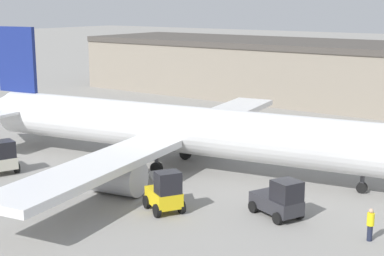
{
  "coord_description": "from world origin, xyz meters",
  "views": [
    {
      "loc": [
        24.74,
        -34.07,
        12.16
      ],
      "look_at": [
        0.0,
        0.0,
        3.14
      ],
      "focal_mm": 55.0,
      "sensor_mm": 36.0,
      "label": 1
    }
  ],
  "objects_px": {
    "ground_crew_worker": "(370,224)",
    "pushback_tug": "(280,200)",
    "baggage_tug": "(0,157)",
    "airplane": "(180,131)",
    "belt_loader_truck": "(165,193)"
  },
  "relations": [
    {
      "from": "ground_crew_worker",
      "to": "pushback_tug",
      "type": "distance_m",
      "value": 5.43
    },
    {
      "from": "baggage_tug",
      "to": "ground_crew_worker",
      "type": "bearing_deg",
      "value": 26.41
    },
    {
      "from": "airplane",
      "to": "ground_crew_worker",
      "type": "xyz_separation_m",
      "value": [
        16.32,
        -5.25,
        -1.91
      ]
    },
    {
      "from": "belt_loader_truck",
      "to": "pushback_tug",
      "type": "bearing_deg",
      "value": 57.34
    },
    {
      "from": "airplane",
      "to": "pushback_tug",
      "type": "distance_m",
      "value": 12.1
    },
    {
      "from": "pushback_tug",
      "to": "ground_crew_worker",
      "type": "bearing_deg",
      "value": 19.27
    },
    {
      "from": "airplane",
      "to": "belt_loader_truck",
      "type": "bearing_deg",
      "value": -67.79
    },
    {
      "from": "ground_crew_worker",
      "to": "belt_loader_truck",
      "type": "xyz_separation_m",
      "value": [
        -11.34,
        -2.85,
        0.23
      ]
    },
    {
      "from": "ground_crew_worker",
      "to": "baggage_tug",
      "type": "distance_m",
      "value": 26.41
    },
    {
      "from": "ground_crew_worker",
      "to": "pushback_tug",
      "type": "xyz_separation_m",
      "value": [
        -5.42,
        0.3,
        0.12
      ]
    },
    {
      "from": "baggage_tug",
      "to": "pushback_tug",
      "type": "bearing_deg",
      "value": 29.13
    },
    {
      "from": "ground_crew_worker",
      "to": "belt_loader_truck",
      "type": "distance_m",
      "value": 11.69
    },
    {
      "from": "ground_crew_worker",
      "to": "pushback_tug",
      "type": "relative_size",
      "value": 0.5
    },
    {
      "from": "belt_loader_truck",
      "to": "pushback_tug",
      "type": "distance_m",
      "value": 6.7
    },
    {
      "from": "airplane",
      "to": "ground_crew_worker",
      "type": "bearing_deg",
      "value": -27.21
    }
  ]
}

